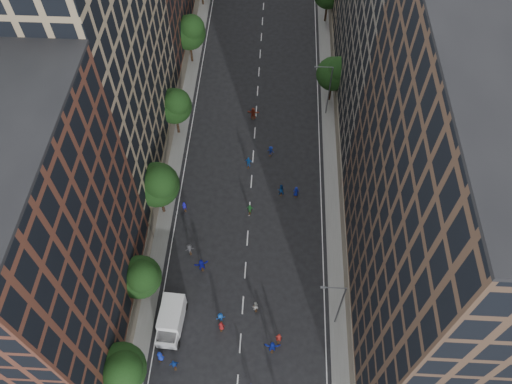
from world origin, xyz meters
TOP-DOWN VIEW (x-y plane):
  - ground at (0.00, 40.00)m, footprint 240.00×240.00m
  - sidewalk_left at (-12.00, 47.50)m, footprint 4.00×105.00m
  - sidewalk_right at (12.00, 47.50)m, footprint 4.00×105.00m
  - bldg_left_a at (-19.00, 11.00)m, footprint 14.00×22.00m
  - bldg_left_b at (-19.00, 35.00)m, footprint 14.00×26.00m
  - bldg_right_a at (19.00, 15.00)m, footprint 14.00×30.00m
  - bldg_right_b at (19.00, 44.00)m, footprint 14.00×28.00m
  - tree_left_0 at (-11.01, 3.85)m, footprint 5.20×5.20m
  - tree_left_1 at (-11.02, 13.86)m, footprint 4.80×4.80m
  - tree_left_2 at (-10.99, 25.83)m, footprint 5.60×5.60m
  - tree_left_3 at (-11.02, 39.85)m, footprint 5.00×5.00m
  - tree_left_4 at (-11.00, 55.84)m, footprint 5.40×5.40m
  - tree_right_a at (11.38, 47.85)m, footprint 5.00×5.00m
  - streetlamp_near at (10.37, 12.00)m, footprint 2.64×0.22m
  - streetlamp_far at (10.37, 45.00)m, footprint 2.64×0.22m
  - cargo_van at (-7.79, 10.70)m, footprint 2.93×5.64m
  - skater_0 at (-8.50, 6.87)m, footprint 0.96×0.74m
  - skater_3 at (-2.38, 11.53)m, footprint 1.17×0.88m
  - skater_4 at (-6.84, 6.08)m, footprint 1.12×0.70m
  - skater_5 at (3.55, 8.47)m, footprint 1.81×0.60m
  - skater_6 at (-2.22, 10.60)m, footprint 0.78×0.54m
  - skater_7 at (4.23, 9.49)m, footprint 0.72×0.50m
  - skater_8 at (1.45, 13.11)m, footprint 0.93×0.83m
  - skater_9 at (-6.98, 20.12)m, footprint 1.23×0.95m
  - skater_10 at (0.10, 26.42)m, footprint 0.99×0.51m
  - skater_11 at (-5.26, 17.98)m, footprint 1.84×1.15m
  - skater_12 at (6.08, 29.50)m, footprint 0.83×0.57m
  - skater_13 at (-8.50, 26.44)m, footprint 0.68×0.58m
  - skater_14 at (4.04, 29.65)m, footprint 0.96×0.78m
  - skater_15 at (2.48, 36.48)m, footprint 1.13×0.86m
  - skater_16 at (-0.51, 34.11)m, footprint 1.18×0.69m
  - skater_17 at (-0.38, 43.53)m, footprint 1.83×0.68m

SIDE VIEW (x-z plane):
  - ground at x=0.00m, z-range 0.00..0.00m
  - sidewalk_left at x=-12.00m, z-range 0.00..0.15m
  - sidewalk_right at x=12.00m, z-range 0.00..0.15m
  - skater_6 at x=-2.22m, z-range 0.00..1.51m
  - skater_15 at x=2.48m, z-range 0.00..1.55m
  - skater_8 at x=1.45m, z-range 0.00..1.58m
  - skater_13 at x=-8.50m, z-range 0.00..1.59m
  - skater_3 at x=-2.38m, z-range 0.00..1.61m
  - skater_10 at x=0.10m, z-range 0.00..1.61m
  - skater_12 at x=6.08m, z-range 0.00..1.63m
  - skater_9 at x=-6.98m, z-range 0.00..1.68m
  - skater_0 at x=-8.50m, z-range 0.00..1.74m
  - skater_4 at x=-6.84m, z-range 0.00..1.78m
  - skater_14 at x=4.04m, z-range 0.00..1.84m
  - skater_7 at x=4.23m, z-range 0.00..1.88m
  - skater_16 at x=-0.51m, z-range 0.00..1.89m
  - skater_11 at x=-5.26m, z-range 0.00..1.89m
  - skater_5 at x=3.55m, z-range 0.00..1.94m
  - skater_17 at x=-0.38m, z-range 0.00..1.95m
  - cargo_van at x=-7.79m, z-range 0.08..3.00m
  - streetlamp_near at x=10.37m, z-range 0.64..9.70m
  - streetlamp_far at x=10.37m, z-range 0.64..9.70m
  - tree_left_1 at x=-11.02m, z-range 1.45..9.66m
  - tree_right_a at x=11.38m, z-range 1.43..9.83m
  - tree_left_3 at x=-11.02m, z-range 1.53..10.11m
  - tree_left_0 at x=-11.01m, z-range 1.54..10.37m
  - tree_left_4 at x=-11.00m, z-range 1.56..10.63m
  - tree_left_2 at x=-10.99m, z-range 1.63..11.08m
  - bldg_left_a at x=-19.00m, z-range 0.00..30.00m
  - bldg_right_b at x=19.00m, z-range 0.00..33.00m
  - bldg_left_b at x=-19.00m, z-range 0.00..34.00m
  - bldg_right_a at x=19.00m, z-range 0.00..36.00m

